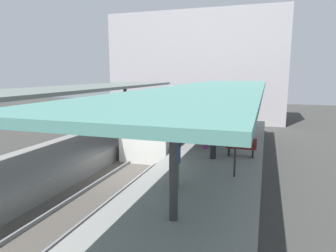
{
  "coord_description": "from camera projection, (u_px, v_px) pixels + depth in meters",
  "views": [
    {
      "loc": [
        6.01,
        -12.07,
        4.88
      ],
      "look_at": [
        0.36,
        5.07,
        1.72
      ],
      "focal_mm": 31.98,
      "sensor_mm": 36.0,
      "label": 1
    }
  ],
  "objects": [
    {
      "name": "passenger_mid_platform",
      "position": [
        206.0,
        132.0,
        15.58
      ],
      "size": [
        0.36,
        0.36,
        1.73
      ],
      "color": "#7A337A",
      "rests_on": "platform_right"
    },
    {
      "name": "track_ballast",
      "position": [
        127.0,
        177.0,
        13.97
      ],
      "size": [
        3.2,
        28.0,
        0.2
      ],
      "primitive_type": "cube",
      "color": "#4C4742",
      "rests_on": "ground_plane"
    },
    {
      "name": "station_building_backdrop",
      "position": [
        198.0,
        68.0,
        32.11
      ],
      "size": [
        18.0,
        6.0,
        11.0
      ],
      "primitive_type": "cube",
      "color": "#B7B2B7",
      "rests_on": "ground_plane"
    },
    {
      "name": "canopy_right",
      "position": [
        215.0,
        89.0,
        13.4
      ],
      "size": [
        4.18,
        21.0,
        3.32
      ],
      "color": "#333335",
      "rests_on": "platform_right"
    },
    {
      "name": "platform_sign",
      "position": [
        236.0,
        135.0,
        11.14
      ],
      "size": [
        0.9,
        0.08,
        2.21
      ],
      "color": "#262628",
      "rests_on": "platform_right"
    },
    {
      "name": "litter_bin",
      "position": [
        225.0,
        138.0,
        16.38
      ],
      "size": [
        0.44,
        0.44,
        0.8
      ],
      "primitive_type": "cylinder",
      "color": "#2D2D30",
      "rests_on": "platform_right"
    },
    {
      "name": "commuter_train",
      "position": [
        172.0,
        121.0,
        20.36
      ],
      "size": [
        2.78,
        10.63,
        3.1
      ],
      "color": "#ADADB2",
      "rests_on": "track_ballast"
    },
    {
      "name": "ground_plane",
      "position": [
        127.0,
        179.0,
        13.99
      ],
      "size": [
        80.0,
        80.0,
        0.0
      ],
      "primitive_type": "plane",
      "color": "#383835"
    },
    {
      "name": "rail_far_side",
      "position": [
        141.0,
        175.0,
        13.72
      ],
      "size": [
        0.08,
        28.0,
        0.14
      ],
      "primitive_type": "cube",
      "color": "slate",
      "rests_on": "track_ballast"
    },
    {
      "name": "canopy_left",
      "position": [
        71.0,
        90.0,
        15.77
      ],
      "size": [
        4.18,
        21.0,
        3.17
      ],
      "color": "#333335",
      "rests_on": "platform_left"
    },
    {
      "name": "platform_right",
      "position": [
        207.0,
        178.0,
        12.73
      ],
      "size": [
        4.4,
        28.0,
        1.0
      ],
      "primitive_type": "cube",
      "color": "gray",
      "rests_on": "ground_plane"
    },
    {
      "name": "passenger_far_end",
      "position": [
        175.0,
        162.0,
        10.28
      ],
      "size": [
        0.36,
        0.36,
        1.68
      ],
      "color": "#386B3D",
      "rests_on": "platform_right"
    },
    {
      "name": "rail_near_side",
      "position": [
        113.0,
        172.0,
        14.16
      ],
      "size": [
        0.08,
        28.0,
        0.14
      ],
      "primitive_type": "cube",
      "color": "slate",
      "rests_on": "track_ballast"
    },
    {
      "name": "platform_left",
      "position": [
        58.0,
        162.0,
        15.07
      ],
      "size": [
        4.4,
        28.0,
        1.0
      ],
      "primitive_type": "cube",
      "color": "gray",
      "rests_on": "ground_plane"
    },
    {
      "name": "platform_bench",
      "position": [
        241.0,
        147.0,
        14.19
      ],
      "size": [
        1.4,
        0.41,
        0.86
      ],
      "color": "black",
      "rests_on": "platform_right"
    },
    {
      "name": "passenger_near_bench",
      "position": [
        213.0,
        139.0,
        13.7
      ],
      "size": [
        0.36,
        0.36,
        1.79
      ],
      "color": "#232328",
      "rests_on": "platform_right"
    }
  ]
}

